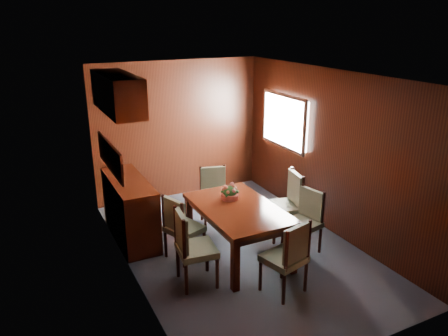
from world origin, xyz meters
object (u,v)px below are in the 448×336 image
sideboard (130,209)px  chair_left_near (191,244)px  flower_centerpiece (230,190)px  chair_head (289,254)px  dining_table (238,214)px  chair_right_near (306,217)px

sideboard → chair_left_near: size_ratio=1.45×
chair_left_near → flower_centerpiece: size_ratio=3.73×
chair_left_near → chair_head: 1.15m
sideboard → chair_head: chair_head is taller
sideboard → dining_table: size_ratio=0.91×
dining_table → chair_right_near: bearing=-18.1°
chair_head → flower_centerpiece: bearing=78.7°
sideboard → dining_table: (1.15, -1.14, 0.16)m
dining_table → chair_right_near: chair_right_near is taller
sideboard → chair_left_near: bearing=-77.4°
sideboard → flower_centerpiece: flower_centerpiece is taller
dining_table → chair_left_near: 0.89m
chair_right_near → chair_left_near: bearing=79.6°
dining_table → chair_head: chair_head is taller
chair_right_near → sideboard: bearing=42.8°
dining_table → chair_right_near: 0.95m
sideboard → chair_right_near: size_ratio=1.57×
sideboard → chair_right_near: (2.05, -1.43, 0.05)m
sideboard → dining_table: bearing=-44.8°
chair_right_near → dining_table: bearing=60.0°
chair_head → flower_centerpiece: flower_centerpiece is taller
chair_right_near → flower_centerpiece: bearing=44.1°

